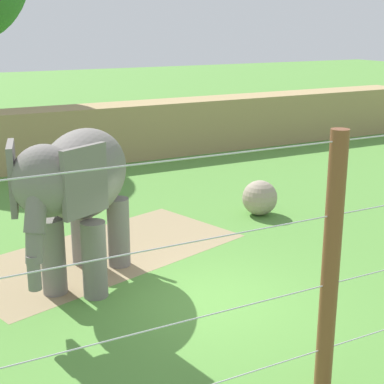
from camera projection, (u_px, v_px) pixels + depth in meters
ground_plane at (205, 300)px, 11.82m from camera, size 120.00×120.00×0.00m
dirt_patch at (103, 253)px, 14.24m from camera, size 7.38×5.08×0.01m
embankment_wall at (42, 138)px, 22.46m from camera, size 36.00×1.80×2.23m
elephant at (78, 184)px, 11.91m from camera, size 3.53×3.95×3.35m
enrichment_ball at (260, 198)px, 16.95m from camera, size 1.02×1.02×1.02m
cable_fence at (327, 269)px, 8.31m from camera, size 11.54×0.26×4.02m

